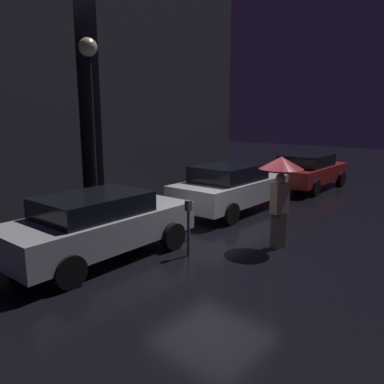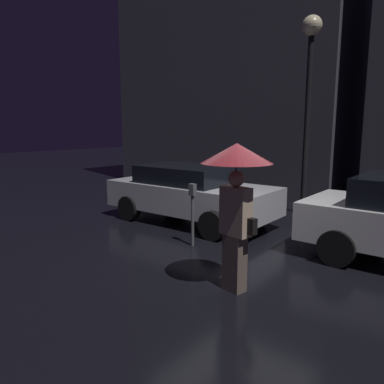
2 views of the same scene
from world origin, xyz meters
name	(u,v)px [view 1 (image 1 of 2)]	position (x,y,z in m)	size (l,w,h in m)	color
ground_plane	(214,243)	(0.00, 0.00, 0.00)	(60.00, 60.00, 0.00)	black
building_facade_right	(149,91)	(4.02, 6.50, 3.92)	(6.93, 3.00, 7.83)	#3D3D47
parked_car_silver	(100,224)	(-2.24, 1.31, 0.72)	(4.19, 1.91, 1.36)	#B7B7BF
parked_car_white	(231,187)	(2.78, 1.51, 0.76)	(4.24, 2.01, 1.46)	silver
parked_car_red	(308,171)	(7.92, 1.31, 0.74)	(4.35, 1.99, 1.40)	maroon
pedestrian_with_umbrella	(281,178)	(0.73, -1.25, 1.59)	(0.97, 0.97, 2.07)	#66564C
parking_meter	(188,222)	(-1.00, -0.08, 0.76)	(0.12, 0.10, 1.22)	#4C5154
street_lamp_near	(90,88)	(-0.51, 3.94, 3.69)	(0.50, 0.50, 4.98)	black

